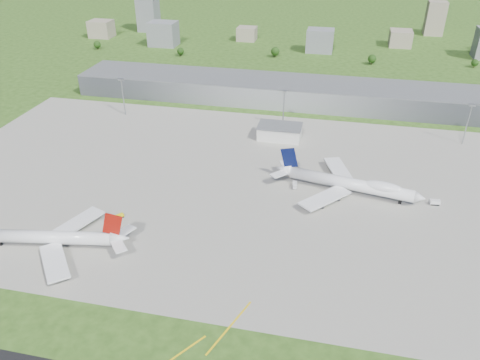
% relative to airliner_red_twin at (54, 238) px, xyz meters
% --- Properties ---
extents(ground, '(1400.00, 1400.00, 0.00)m').
position_rel_airliner_red_twin_xyz_m(ground, '(67.21, 178.08, -4.87)').
color(ground, '#2C4917').
rests_on(ground, ground).
extents(apron, '(360.00, 190.00, 0.08)m').
position_rel_airliner_red_twin_xyz_m(apron, '(77.21, 68.08, -4.83)').
color(apron, gray).
rests_on(apron, ground).
extents(terminal, '(300.00, 42.00, 15.00)m').
position_rel_airliner_red_twin_xyz_m(terminal, '(67.21, 193.08, 2.63)').
color(terminal, gray).
rests_on(terminal, ground).
extents(ops_building, '(26.00, 16.00, 8.00)m').
position_rel_airliner_red_twin_xyz_m(ops_building, '(77.21, 128.08, -0.87)').
color(ops_building, silver).
rests_on(ops_building, ground).
extents(mast_west, '(3.50, 2.00, 25.90)m').
position_rel_airliner_red_twin_xyz_m(mast_west, '(-32.79, 143.08, 12.84)').
color(mast_west, gray).
rests_on(mast_west, ground).
extents(mast_center, '(3.50, 2.00, 25.90)m').
position_rel_airliner_red_twin_xyz_m(mast_center, '(77.21, 143.08, 12.84)').
color(mast_center, gray).
rests_on(mast_center, ground).
extents(mast_east, '(3.50, 2.00, 25.90)m').
position_rel_airliner_red_twin_xyz_m(mast_east, '(187.21, 143.08, 12.84)').
color(mast_east, gray).
rests_on(mast_east, ground).
extents(airliner_red_twin, '(66.48, 51.28, 18.29)m').
position_rel_airliner_red_twin_xyz_m(airliner_red_twin, '(0.00, 0.00, 0.00)').
color(airliner_red_twin, white).
rests_on(airliner_red_twin, ground).
extents(airliner_blue_quad, '(74.15, 57.45, 19.46)m').
position_rel_airliner_red_twin_xyz_m(airliner_blue_quad, '(120.80, 70.78, 0.54)').
color(airliner_blue_quad, white).
rests_on(airliner_blue_quad, ground).
extents(tug_yellow, '(3.78, 4.08, 1.78)m').
position_rel_airliner_red_twin_xyz_m(tug_yellow, '(17.33, 25.84, -3.94)').
color(tug_yellow, yellow).
rests_on(tug_yellow, ground).
extents(van_white_near, '(2.87, 5.32, 2.59)m').
position_rel_airliner_red_twin_xyz_m(van_white_near, '(93.42, 70.35, -3.57)').
color(van_white_near, silver).
rests_on(van_white_near, ground).
extents(van_white_far, '(5.10, 2.85, 2.52)m').
position_rel_airliner_red_twin_xyz_m(van_white_far, '(161.52, 68.82, -3.60)').
color(van_white_far, silver).
rests_on(van_white_far, ground).
extents(bldg_far_w, '(24.00, 20.00, 18.00)m').
position_rel_airliner_red_twin_xyz_m(bldg_far_w, '(-152.79, 348.08, 4.13)').
color(bldg_far_w, gray).
rests_on(bldg_far_w, ground).
extents(bldg_w, '(28.00, 22.00, 24.00)m').
position_rel_airliner_red_twin_xyz_m(bldg_w, '(-72.79, 328.08, 7.13)').
color(bldg_w, slate).
rests_on(bldg_w, ground).
extents(bldg_cw, '(20.00, 18.00, 14.00)m').
position_rel_airliner_red_twin_xyz_m(bldg_cw, '(7.21, 368.08, 2.13)').
color(bldg_cw, gray).
rests_on(bldg_cw, ground).
extents(bldg_c, '(26.00, 20.00, 22.00)m').
position_rel_airliner_red_twin_xyz_m(bldg_c, '(87.21, 338.08, 6.13)').
color(bldg_c, slate).
rests_on(bldg_c, ground).
extents(bldg_ce, '(22.00, 24.00, 16.00)m').
position_rel_airliner_red_twin_xyz_m(bldg_ce, '(167.21, 378.08, 3.13)').
color(bldg_ce, gray).
rests_on(bldg_ce, ground).
extents(bldg_tall_w, '(22.00, 20.00, 44.00)m').
position_rel_airliner_red_twin_xyz_m(bldg_tall_w, '(-112.79, 388.08, 17.13)').
color(bldg_tall_w, slate).
rests_on(bldg_tall_w, ground).
extents(bldg_tall_e, '(20.00, 18.00, 36.00)m').
position_rel_airliner_red_twin_xyz_m(bldg_tall_e, '(207.21, 438.08, 13.13)').
color(bldg_tall_e, gray).
rests_on(bldg_tall_e, ground).
extents(tree_far_w, '(7.20, 7.20, 8.80)m').
position_rel_airliner_red_twin_xyz_m(tree_far_w, '(-132.79, 298.08, 0.31)').
color(tree_far_w, '#382314').
rests_on(tree_far_w, ground).
extents(tree_w, '(6.75, 6.75, 8.25)m').
position_rel_airliner_red_twin_xyz_m(tree_w, '(-42.79, 293.08, -0.01)').
color(tree_w, '#382314').
rests_on(tree_w, ground).
extents(tree_c, '(8.10, 8.10, 9.90)m').
position_rel_airliner_red_twin_xyz_m(tree_c, '(47.21, 308.08, 0.96)').
color(tree_c, '#382314').
rests_on(tree_c, ground).
extents(tree_e, '(7.65, 7.65, 9.35)m').
position_rel_airliner_red_twin_xyz_m(tree_e, '(137.21, 303.08, 0.64)').
color(tree_e, '#382314').
rests_on(tree_e, ground).
extents(tree_far_e, '(6.30, 6.30, 7.70)m').
position_rel_airliner_red_twin_xyz_m(tree_far_e, '(227.21, 313.08, -0.34)').
color(tree_far_e, '#382314').
rests_on(tree_far_e, ground).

